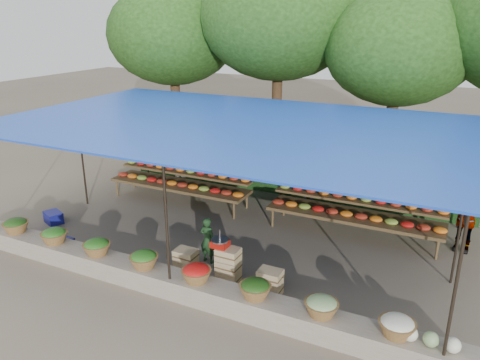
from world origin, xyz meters
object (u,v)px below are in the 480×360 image
at_px(weighing_scale, 220,243).
at_px(blue_crate_front, 63,244).
at_px(vendor_seated, 208,240).
at_px(blue_crate_back, 53,217).
at_px(crate_counter, 227,269).

bearing_deg(weighing_scale, blue_crate_front, -174.01).
bearing_deg(vendor_seated, blue_crate_back, 5.83).
bearing_deg(weighing_scale, blue_crate_back, 173.56).
distance_m(crate_counter, blue_crate_front, 4.07).
xyz_separation_m(vendor_seated, blue_crate_back, (-4.62, 0.02, -0.37)).
bearing_deg(blue_crate_front, vendor_seated, 18.65).
distance_m(crate_counter, blue_crate_back, 5.42).
bearing_deg(blue_crate_front, crate_counter, 7.72).
xyz_separation_m(weighing_scale, blue_crate_back, (-5.23, 0.59, -0.71)).
height_order(blue_crate_front, blue_crate_back, blue_crate_back).
distance_m(vendor_seated, blue_crate_back, 4.64).
height_order(crate_counter, blue_crate_front, crate_counter).
height_order(crate_counter, vendor_seated, vendor_seated).
distance_m(weighing_scale, blue_crate_back, 5.32).
relative_size(weighing_scale, vendor_seated, 0.36).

